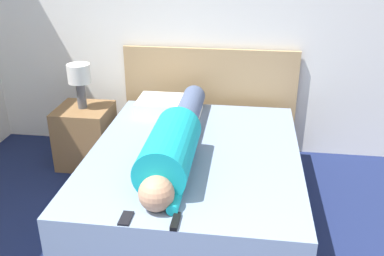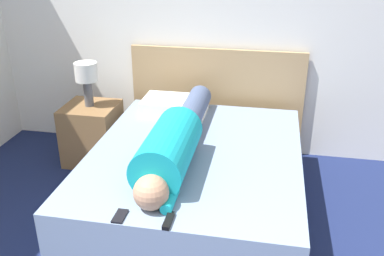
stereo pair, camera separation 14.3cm
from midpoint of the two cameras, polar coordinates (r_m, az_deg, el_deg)
wall_back at (r=4.06m, az=3.82°, el=14.25°), size 5.91×0.06×2.60m
bed at (r=3.33m, az=-0.90°, el=-7.15°), size 1.55×1.93×0.54m
headboard at (r=4.21m, az=1.35°, el=3.66°), size 1.67×0.04×1.04m
nightstand at (r=4.17m, az=-14.93°, el=-1.00°), size 0.48×0.47×0.56m
table_lamp at (r=3.96m, az=-15.81°, el=6.48°), size 0.20×0.20×0.41m
person_lying at (r=3.02m, az=-3.65°, el=-1.75°), size 0.33×1.79×0.33m
pillow_near_headboard at (r=3.83m, az=-4.09°, el=2.84°), size 0.56×0.37×0.14m
tv_remote at (r=2.44m, az=-3.95°, el=-12.33°), size 0.04×0.15×0.02m
cell_phone at (r=2.51m, az=-10.47°, el=-11.78°), size 0.06×0.13×0.01m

